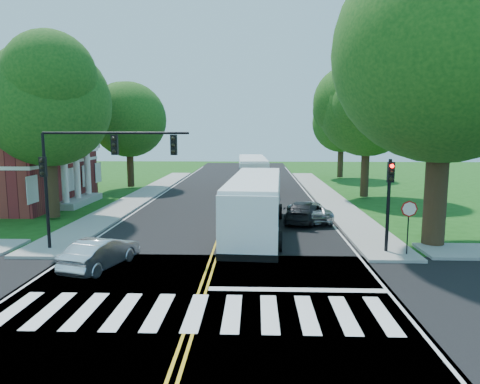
{
  "coord_description": "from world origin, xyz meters",
  "views": [
    {
      "loc": [
        1.93,
        -13.61,
        5.82
      ],
      "look_at": [
        1.05,
        10.49,
        2.4
      ],
      "focal_mm": 32.0,
      "sensor_mm": 36.0,
      "label": 1
    }
  ],
  "objects_px": {
    "signal_ne": "(389,193)",
    "bus_lead": "(255,203)",
    "signal_nw": "(92,162)",
    "hatchback": "(101,253)",
    "suv": "(309,211)",
    "dark_sedan": "(304,212)",
    "bus_follow": "(252,172)"
  },
  "relations": [
    {
      "from": "bus_follow",
      "to": "dark_sedan",
      "type": "height_order",
      "value": "bus_follow"
    },
    {
      "from": "bus_lead",
      "to": "hatchback",
      "type": "xyz_separation_m",
      "value": [
        -6.6,
        -6.7,
        -1.06
      ]
    },
    {
      "from": "signal_nw",
      "to": "dark_sedan",
      "type": "relative_size",
      "value": 1.53
    },
    {
      "from": "bus_lead",
      "to": "suv",
      "type": "bearing_deg",
      "value": -132.3
    },
    {
      "from": "signal_nw",
      "to": "bus_follow",
      "type": "bearing_deg",
      "value": 72.42
    },
    {
      "from": "bus_lead",
      "to": "hatchback",
      "type": "bearing_deg",
      "value": 48.77
    },
    {
      "from": "bus_lead",
      "to": "signal_ne",
      "type": "bearing_deg",
      "value": 149.72
    },
    {
      "from": "signal_ne",
      "to": "bus_lead",
      "type": "distance_m",
      "value": 7.63
    },
    {
      "from": "suv",
      "to": "signal_nw",
      "type": "bearing_deg",
      "value": 25.91
    },
    {
      "from": "signal_ne",
      "to": "bus_lead",
      "type": "xyz_separation_m",
      "value": [
        -6.26,
        4.17,
        -1.24
      ]
    },
    {
      "from": "signal_nw",
      "to": "dark_sedan",
      "type": "xyz_separation_m",
      "value": [
        10.9,
        7.15,
        -3.69
      ]
    },
    {
      "from": "bus_lead",
      "to": "suv",
      "type": "height_order",
      "value": "bus_lead"
    },
    {
      "from": "signal_ne",
      "to": "hatchback",
      "type": "relative_size",
      "value": 1.1
    },
    {
      "from": "signal_ne",
      "to": "dark_sedan",
      "type": "xyz_separation_m",
      "value": [
        -3.16,
        7.14,
        -2.28
      ]
    },
    {
      "from": "signal_ne",
      "to": "hatchback",
      "type": "xyz_separation_m",
      "value": [
        -12.87,
        -2.53,
        -2.29
      ]
    },
    {
      "from": "bus_lead",
      "to": "suv",
      "type": "relative_size",
      "value": 2.72
    },
    {
      "from": "signal_nw",
      "to": "hatchback",
      "type": "distance_m",
      "value": 4.64
    },
    {
      "from": "bus_lead",
      "to": "bus_follow",
      "type": "xyz_separation_m",
      "value": [
        -0.33,
        19.38,
        -0.03
      ]
    },
    {
      "from": "suv",
      "to": "dark_sedan",
      "type": "distance_m",
      "value": 0.57
    },
    {
      "from": "dark_sedan",
      "to": "hatchback",
      "type": "bearing_deg",
      "value": 61.5
    },
    {
      "from": "bus_lead",
      "to": "dark_sedan",
      "type": "bearing_deg",
      "value": -132.95
    },
    {
      "from": "signal_ne",
      "to": "dark_sedan",
      "type": "relative_size",
      "value": 0.94
    },
    {
      "from": "signal_nw",
      "to": "suv",
      "type": "relative_size",
      "value": 1.53
    },
    {
      "from": "signal_ne",
      "to": "dark_sedan",
      "type": "height_order",
      "value": "signal_ne"
    },
    {
      "from": "signal_nw",
      "to": "bus_lead",
      "type": "xyz_separation_m",
      "value": [
        7.79,
        4.18,
        -2.65
      ]
    },
    {
      "from": "signal_nw",
      "to": "signal_ne",
      "type": "distance_m",
      "value": 14.13
    },
    {
      "from": "signal_nw",
      "to": "bus_follow",
      "type": "relative_size",
      "value": 0.57
    },
    {
      "from": "bus_follow",
      "to": "hatchback",
      "type": "height_order",
      "value": "bus_follow"
    },
    {
      "from": "signal_nw",
      "to": "bus_lead",
      "type": "height_order",
      "value": "signal_nw"
    },
    {
      "from": "signal_nw",
      "to": "bus_follow",
      "type": "xyz_separation_m",
      "value": [
        7.46,
        23.56,
        -2.68
      ]
    },
    {
      "from": "signal_ne",
      "to": "suv",
      "type": "xyz_separation_m",
      "value": [
        -2.79,
        7.56,
        -2.3
      ]
    },
    {
      "from": "hatchback",
      "to": "dark_sedan",
      "type": "relative_size",
      "value": 0.86
    }
  ]
}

